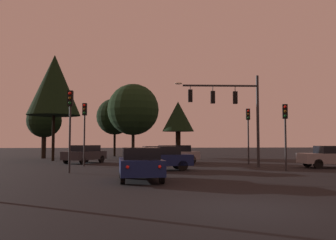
% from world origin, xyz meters
% --- Properties ---
extents(ground_plane, '(168.00, 168.00, 0.00)m').
position_xyz_m(ground_plane, '(0.00, 24.50, 0.00)').
color(ground_plane, black).
rests_on(ground_plane, ground).
extents(traffic_signal_mast_arm, '(6.10, 0.68, 6.61)m').
position_xyz_m(traffic_signal_mast_arm, '(4.23, 15.75, 4.50)').
color(traffic_signal_mast_arm, '#232326').
rests_on(traffic_signal_mast_arm, ground).
extents(traffic_light_corner_left, '(0.33, 0.37, 4.64)m').
position_xyz_m(traffic_light_corner_left, '(-6.35, 17.50, 3.27)').
color(traffic_light_corner_left, '#232326').
rests_on(traffic_light_corner_left, ground).
extents(traffic_light_corner_right, '(0.32, 0.36, 4.75)m').
position_xyz_m(traffic_light_corner_right, '(-6.52, 11.82, 3.35)').
color(traffic_light_corner_right, '#232326').
rests_on(traffic_light_corner_right, ground).
extents(traffic_light_median, '(0.36, 0.38, 4.12)m').
position_xyz_m(traffic_light_median, '(6.49, 11.83, 2.93)').
color(traffic_light_median, '#232326').
rests_on(traffic_light_median, ground).
extents(traffic_light_far_side, '(0.33, 0.37, 4.46)m').
position_xyz_m(traffic_light_far_side, '(6.41, 18.43, 3.15)').
color(traffic_light_far_side, '#232326').
rests_on(traffic_light_far_side, ground).
extents(car_nearside_lane, '(2.00, 4.19, 1.52)m').
position_xyz_m(car_nearside_lane, '(-2.63, 7.26, 0.79)').
color(car_nearside_lane, '#0F1947').
rests_on(car_nearside_lane, ground).
extents(car_crossing_left, '(4.26, 2.11, 1.52)m').
position_xyz_m(car_crossing_left, '(-1.19, 13.26, 0.79)').
color(car_crossing_left, '#0F1947').
rests_on(car_crossing_left, ground).
extents(car_crossing_right, '(4.75, 2.20, 1.52)m').
position_xyz_m(car_crossing_right, '(11.08, 14.18, 0.80)').
color(car_crossing_right, gray).
rests_on(car_crossing_right, ground).
extents(car_far_lane, '(3.58, 4.29, 1.52)m').
position_xyz_m(car_far_lane, '(-6.76, 21.66, 0.79)').
color(car_far_lane, '#232328').
rests_on(car_far_lane, ground).
extents(car_parked_lot, '(4.56, 3.21, 1.52)m').
position_xyz_m(car_parked_lot, '(0.58, 20.04, 0.79)').
color(car_parked_lot, gray).
rests_on(car_parked_lot, ground).
extents(tree_behind_sign, '(3.25, 3.25, 5.95)m').
position_xyz_m(tree_behind_sign, '(1.98, 27.04, 4.35)').
color(tree_behind_sign, black).
rests_on(tree_behind_sign, ground).
extents(tree_left_far, '(5.87, 5.87, 8.44)m').
position_xyz_m(tree_left_far, '(-2.52, 31.79, 5.50)').
color(tree_left_far, black).
rests_on(tree_left_far, ground).
extents(tree_center_horizon, '(3.77, 3.77, 6.05)m').
position_xyz_m(tree_center_horizon, '(-12.28, 31.41, 4.13)').
color(tree_center_horizon, black).
rests_on(tree_center_horizon, ground).
extents(tree_right_cluster, '(5.00, 5.00, 10.19)m').
position_xyz_m(tree_right_cluster, '(-10.20, 25.88, 7.25)').
color(tree_right_cluster, black).
rests_on(tree_right_cluster, ground).
extents(tree_lot_edge, '(4.62, 4.62, 7.34)m').
position_xyz_m(tree_lot_edge, '(-4.76, 36.60, 5.02)').
color(tree_lot_edge, black).
rests_on(tree_lot_edge, ground).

